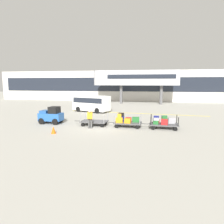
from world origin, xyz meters
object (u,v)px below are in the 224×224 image
baggage_cart_lead (94,122)px  shuttle_van (91,102)px  baggage_handler (90,118)px  safety_cone_near (53,130)px  baggage_cart_middle (127,121)px  baggage_cart_tail (163,122)px  baggage_tug (51,115)px

baggage_cart_lead → shuttle_van: bearing=108.3°
baggage_cart_lead → baggage_handler: 1.33m
baggage_cart_lead → shuttle_van: shuttle_van is taller
baggage_cart_lead → safety_cone_near: size_ratio=5.48×
baggage_cart_middle → shuttle_van: bearing=124.3°
baggage_cart_tail → baggage_handler: (-5.95, -1.13, 0.34)m
baggage_cart_tail → baggage_handler: 6.07m
baggage_cart_lead → shuttle_van: (-2.71, 8.20, 0.89)m
baggage_tug → baggage_cart_lead: 4.18m
baggage_cart_lead → baggage_handler: bearing=-90.3°
baggage_cart_tail → shuttle_van: shuttle_van is taller
baggage_tug → safety_cone_near: baggage_tug is taller
baggage_cart_lead → baggage_cart_middle: 2.90m
baggage_handler → baggage_cart_tail: bearing=10.8°
baggage_cart_lead → baggage_cart_tail: same height
baggage_tug → baggage_cart_middle: (7.05, -0.12, -0.22)m
baggage_cart_tail → shuttle_van: (-8.65, 8.29, 0.71)m
baggage_cart_lead → safety_cone_near: bearing=-123.1°
shuttle_van → safety_cone_near: 11.61m
baggage_cart_middle → safety_cone_near: 6.09m
baggage_tug → baggage_handler: size_ratio=1.36×
baggage_cart_lead → shuttle_van: size_ratio=0.58×
baggage_cart_middle → baggage_tug: bearing=179.0°
baggage_tug → baggage_cart_lead: (4.16, -0.10, -0.41)m
baggage_cart_tail → shuttle_van: bearing=136.2°
baggage_cart_lead → shuttle_van: 8.68m
baggage_handler → baggage_cart_lead: bearing=89.7°
baggage_tug → baggage_cart_tail: size_ratio=0.70×
baggage_cart_middle → baggage_handler: 3.15m
baggage_tug → baggage_cart_lead: bearing=-1.3°
baggage_cart_lead → baggage_cart_tail: 5.95m
baggage_handler → shuttle_van: size_ratio=0.30×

